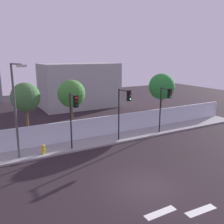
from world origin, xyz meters
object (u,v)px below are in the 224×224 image
at_px(fire_hydrant, 43,149).
at_px(roadside_tree_rightmost, 162,87).
at_px(traffic_light_left, 165,101).
at_px(roadside_tree_midright, 71,94).
at_px(street_lamp_curbside, 16,105).
at_px(traffic_light_center, 124,104).
at_px(traffic_light_right, 73,110).
at_px(roadside_tree_midleft, 25,97).

height_order(fire_hydrant, roadside_tree_rightmost, roadside_tree_rightmost).
relative_size(traffic_light_left, roadside_tree_rightmost, 0.79).
bearing_deg(roadside_tree_midright, street_lamp_curbside, -150.59).
bearing_deg(fire_hydrant, traffic_light_left, -3.48).
height_order(traffic_light_left, fire_hydrant, traffic_light_left).
height_order(traffic_light_center, roadside_tree_rightmost, roadside_tree_rightmost).
bearing_deg(traffic_light_right, roadside_tree_midright, 72.07).
bearing_deg(roadside_tree_midleft, traffic_light_right, -52.32).
bearing_deg(traffic_light_left, street_lamp_curbside, 177.26).
bearing_deg(fire_hydrant, roadside_tree_rightmost, 11.50).
relative_size(traffic_light_center, fire_hydrant, 6.31).
distance_m(traffic_light_center, fire_hydrant, 7.55).
bearing_deg(roadside_tree_midright, traffic_light_right, -107.93).
relative_size(street_lamp_curbside, fire_hydrant, 9.45).
height_order(fire_hydrant, roadside_tree_midright, roadside_tree_midright).
bearing_deg(roadside_tree_midleft, traffic_light_left, -16.41).
bearing_deg(roadside_tree_midright, traffic_light_left, -23.83).
relative_size(traffic_light_right, roadside_tree_midleft, 0.85).
height_order(street_lamp_curbside, fire_hydrant, street_lamp_curbside).
distance_m(traffic_light_right, roadside_tree_rightmost, 12.27).
distance_m(traffic_light_left, roadside_tree_rightmost, 4.40).
bearing_deg(traffic_light_right, roadside_tree_rightmost, 17.35).
xyz_separation_m(roadside_tree_midleft, roadside_tree_midright, (4.01, -0.00, 0.01)).
height_order(traffic_light_left, roadside_tree_rightmost, roadside_tree_rightmost).
relative_size(traffic_light_left, roadside_tree_midright, 0.82).
distance_m(traffic_light_left, fire_hydrant, 11.85).
height_order(roadside_tree_midright, roadside_tree_rightmost, roadside_tree_rightmost).
distance_m(traffic_light_center, roadside_tree_rightmost, 7.95).
bearing_deg(roadside_tree_rightmost, traffic_light_center, -153.30).
xyz_separation_m(traffic_light_right, fire_hydrant, (-2.28, 0.81, -2.99)).
relative_size(traffic_light_left, traffic_light_center, 0.97).
bearing_deg(traffic_light_center, roadside_tree_rightmost, 26.70).
distance_m(roadside_tree_midleft, roadside_tree_midright, 4.01).
distance_m(street_lamp_curbside, roadside_tree_midleft, 3.13).
height_order(traffic_light_left, roadside_tree_midleft, roadside_tree_midleft).
height_order(traffic_light_center, roadside_tree_midleft, roadside_tree_midleft).
xyz_separation_m(traffic_light_right, street_lamp_curbside, (-3.98, 0.75, 0.69)).
relative_size(traffic_light_center, roadside_tree_midleft, 0.85).
xyz_separation_m(traffic_light_left, fire_hydrant, (-11.47, 0.70, -2.89)).
bearing_deg(fire_hydrant, street_lamp_curbside, -177.73).
distance_m(roadside_tree_midleft, roadside_tree_rightmost, 14.52).
bearing_deg(street_lamp_curbside, fire_hydrant, 2.27).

